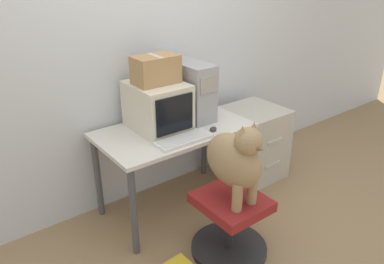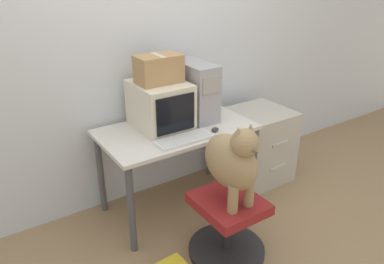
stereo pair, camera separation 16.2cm
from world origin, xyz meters
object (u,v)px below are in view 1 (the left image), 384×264
object	(u,v)px
office_chair	(230,224)
dog	(236,159)
keyboard	(184,140)
filing_cabinet	(252,143)
crt_monitor	(158,106)
pc_tower	(191,91)
cardboard_box	(156,70)

from	to	relation	value
office_chair	dog	size ratio (longest dim) A/B	0.93
keyboard	filing_cabinet	xyz separation A→B (m)	(0.96, 0.23, -0.40)
crt_monitor	keyboard	xyz separation A→B (m)	(0.01, -0.32, -0.16)
pc_tower	keyboard	distance (m)	0.51
dog	pc_tower	bearing A→B (deg)	72.68
pc_tower	filing_cabinet	bearing A→B (deg)	-9.12
filing_cabinet	dog	bearing A→B (deg)	-142.40
dog	cardboard_box	world-z (taller)	cardboard_box
keyboard	dog	distance (m)	0.46
keyboard	office_chair	bearing A→B (deg)	-80.82
dog	filing_cabinet	bearing A→B (deg)	37.60
crt_monitor	keyboard	bearing A→B (deg)	-87.98
keyboard	cardboard_box	xyz separation A→B (m)	(-0.01, 0.33, 0.44)
keyboard	filing_cabinet	size ratio (longest dim) A/B	0.63
crt_monitor	office_chair	distance (m)	1.02
cardboard_box	keyboard	bearing A→B (deg)	-88.01
filing_cabinet	office_chair	bearing A→B (deg)	-143.21
filing_cabinet	keyboard	bearing A→B (deg)	-166.57
filing_cabinet	cardboard_box	distance (m)	1.29
dog	cardboard_box	bearing A→B (deg)	95.97
office_chair	filing_cabinet	xyz separation A→B (m)	(0.89, 0.67, 0.11)
pc_tower	office_chair	size ratio (longest dim) A/B	0.84
pc_tower	keyboard	bearing A→B (deg)	-133.56
crt_monitor	filing_cabinet	distance (m)	1.13
keyboard	dog	world-z (taller)	dog
keyboard	office_chair	size ratio (longest dim) A/B	0.79
crt_monitor	pc_tower	xyz separation A→B (m)	(0.33, 0.01, 0.05)
crt_monitor	keyboard	size ratio (longest dim) A/B	1.08
office_chair	cardboard_box	xyz separation A→B (m)	(-0.08, 0.76, 0.95)
keyboard	office_chair	world-z (taller)	keyboard
office_chair	crt_monitor	bearing A→B (deg)	96.16
pc_tower	filing_cabinet	xyz separation A→B (m)	(0.64, -0.10, -0.61)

